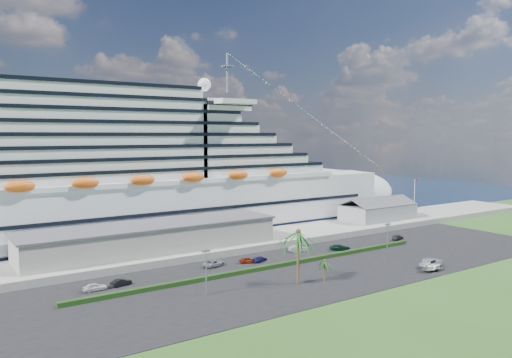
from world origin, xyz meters
TOP-DOWN VIEW (x-y plane):
  - ground at (0.00, 0.00)m, footprint 420.00×420.00m
  - asphalt_lot at (0.00, 11.00)m, footprint 140.00×38.00m
  - wharf at (0.00, 40.00)m, footprint 240.00×20.00m
  - water at (0.00, 130.00)m, footprint 420.00×160.00m
  - cruise_ship at (-21.53, 64.00)m, footprint 191.00×38.00m
  - terminal_building at (-25.00, 40.00)m, footprint 61.00×15.00m
  - port_shed at (52.00, 40.00)m, footprint 24.00×12.31m
  - flagpole at (70.04, 40.00)m, footprint 1.08×0.16m
  - hedge at (-8.00, 16.00)m, footprint 88.00×1.10m
  - lamp_post_left at (-28.00, 8.00)m, footprint 1.60×0.35m
  - lamp_post_right at (20.00, 8.00)m, footprint 1.60×0.35m
  - palm_tall at (-10.00, 4.00)m, footprint 8.82×8.82m
  - palm_short at (-4.50, 2.50)m, footprint 3.53×3.53m
  - parked_car_0 at (-44.02, 21.71)m, footprint 4.37×1.79m
  - parked_car_1 at (-38.91, 22.10)m, footprint 4.33×2.33m
  - parked_car_2 at (-17.26, 24.40)m, footprint 5.72×3.95m
  - parked_car_3 at (-6.54, 22.22)m, footprint 4.55×3.16m
  - parked_car_4 at (-9.41, 22.66)m, footprint 4.19×2.59m
  - parked_car_5 at (6.93, 24.86)m, footprint 5.02×3.31m
  - parked_car_6 at (16.76, 20.35)m, footprint 5.54×3.68m
  - parked_car_7 at (38.54, 20.52)m, footprint 5.03×3.46m
  - pickup_truck at (21.48, -2.92)m, footprint 5.75×2.68m
  - boat_trailer at (19.33, -4.96)m, footprint 6.11×4.17m

SIDE VIEW (x-z plane):
  - ground at x=0.00m, z-range 0.00..0.00m
  - water at x=0.00m, z-range 0.00..0.02m
  - asphalt_lot at x=0.00m, z-range 0.00..0.12m
  - hedge at x=-8.00m, z-range 0.12..1.02m
  - parked_car_3 at x=-6.54m, z-range 0.12..1.34m
  - parked_car_4 at x=-9.41m, z-range 0.12..1.45m
  - parked_car_7 at x=38.54m, z-range 0.12..1.47m
  - parked_car_1 at x=-38.91m, z-range 0.12..1.47m
  - parked_car_6 at x=16.76m, z-range 0.12..1.53m
  - parked_car_2 at x=-17.26m, z-range 0.12..1.57m
  - parked_car_0 at x=-44.02m, z-range 0.12..1.61m
  - wharf at x=0.00m, z-range 0.00..1.80m
  - parked_car_5 at x=6.93m, z-range 0.12..1.68m
  - pickup_truck at x=21.48m, z-range 0.22..2.17m
  - boat_trailer at x=19.33m, z-range 0.40..2.13m
  - palm_short at x=-4.50m, z-range 1.38..5.95m
  - port_shed at x=52.00m, z-range 0.71..8.08m
  - terminal_building at x=-25.00m, z-range 1.86..8.16m
  - lamp_post_left at x=-28.00m, z-range 1.21..9.48m
  - lamp_post_right at x=20.00m, z-range 1.21..9.48m
  - flagpole at x=70.04m, z-range 2.27..14.27m
  - palm_tall at x=-10.00m, z-range 3.64..14.77m
  - cruise_ship at x=-21.53m, z-range -10.31..43.69m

